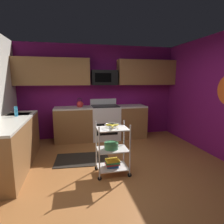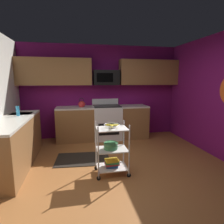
# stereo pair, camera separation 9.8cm
# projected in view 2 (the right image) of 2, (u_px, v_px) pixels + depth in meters

# --- Properties ---
(floor) EXTENTS (4.40, 4.80, 0.04)m
(floor) POSITION_uv_depth(u_px,v_px,m) (120.00, 176.00, 3.23)
(floor) COLOR #995B2D
(floor) RESTS_ON ground
(wall_back) EXTENTS (4.52, 0.06, 2.60)m
(wall_back) POSITION_uv_depth(u_px,v_px,m) (101.00, 92.00, 5.35)
(wall_back) COLOR #6B1156
(wall_back) RESTS_ON ground
(counter_run) EXTENTS (3.46, 2.71, 0.92)m
(counter_run) POSITION_uv_depth(u_px,v_px,m) (70.00, 130.00, 4.41)
(counter_run) COLOR brown
(counter_run) RESTS_ON ground
(oven_range) EXTENTS (0.76, 0.65, 1.10)m
(oven_range) POSITION_uv_depth(u_px,v_px,m) (107.00, 122.00, 5.20)
(oven_range) COLOR white
(oven_range) RESTS_ON ground
(upper_cabinets) EXTENTS (4.40, 0.33, 0.70)m
(upper_cabinets) POSITION_uv_depth(u_px,v_px,m) (101.00, 72.00, 5.06)
(upper_cabinets) COLOR brown
(microwave) EXTENTS (0.70, 0.39, 0.40)m
(microwave) POSITION_uv_depth(u_px,v_px,m) (106.00, 78.00, 5.09)
(microwave) COLOR black
(rolling_cart) EXTENTS (0.59, 0.39, 0.91)m
(rolling_cart) POSITION_uv_depth(u_px,v_px,m) (112.00, 149.00, 3.22)
(rolling_cart) COLOR silver
(rolling_cart) RESTS_ON ground
(fruit_bowl) EXTENTS (0.27, 0.27, 0.07)m
(fruit_bowl) POSITION_uv_depth(u_px,v_px,m) (112.00, 125.00, 3.14)
(fruit_bowl) COLOR silver
(fruit_bowl) RESTS_ON rolling_cart
(mixing_bowl_large) EXTENTS (0.25, 0.25, 0.11)m
(mixing_bowl_large) POSITION_uv_depth(u_px,v_px,m) (111.00, 146.00, 3.20)
(mixing_bowl_large) COLOR #387F4C
(mixing_bowl_large) RESTS_ON rolling_cart
(book_stack) EXTENTS (0.25, 0.20, 0.13)m
(book_stack) POSITION_uv_depth(u_px,v_px,m) (112.00, 163.00, 3.26)
(book_stack) COLOR #1E4C8C
(book_stack) RESTS_ON rolling_cart
(kettle) EXTENTS (0.21, 0.18, 0.26)m
(kettle) POSITION_uv_depth(u_px,v_px,m) (82.00, 104.00, 4.98)
(kettle) COLOR red
(kettle) RESTS_ON counter_run
(dish_soap_bottle) EXTENTS (0.06, 0.06, 0.20)m
(dish_soap_bottle) POSITION_uv_depth(u_px,v_px,m) (18.00, 111.00, 3.73)
(dish_soap_bottle) COLOR #2D8CBF
(dish_soap_bottle) RESTS_ON counter_run
(floor_rug) EXTENTS (1.15, 0.78, 0.01)m
(floor_rug) POSITION_uv_depth(u_px,v_px,m) (83.00, 159.00, 3.88)
(floor_rug) COLOR black
(floor_rug) RESTS_ON ground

